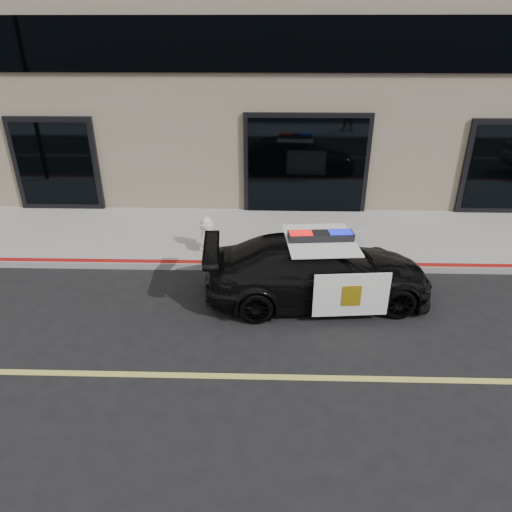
{
  "coord_description": "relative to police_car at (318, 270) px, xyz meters",
  "views": [
    {
      "loc": [
        -2.04,
        -5.48,
        4.81
      ],
      "look_at": [
        -2.25,
        2.2,
        1.0
      ],
      "focal_mm": 32.0,
      "sensor_mm": 36.0,
      "label": 1
    }
  ],
  "objects": [
    {
      "name": "fire_hydrant",
      "position": [
        -2.41,
        1.87,
        -0.1
      ],
      "size": [
        0.38,
        0.53,
        0.84
      ],
      "color": "silver",
      "rests_on": "sidewalk_n"
    },
    {
      "name": "sidewalk_n",
      "position": [
        1.05,
        2.91,
        -0.57
      ],
      "size": [
        60.0,
        3.5,
        0.15
      ],
      "primitive_type": "cube",
      "color": "gray",
      "rests_on": "ground"
    },
    {
      "name": "ground",
      "position": [
        1.05,
        -2.34,
        -0.64
      ],
      "size": [
        120.0,
        120.0,
        0.0
      ],
      "primitive_type": "plane",
      "color": "black",
      "rests_on": "ground"
    },
    {
      "name": "police_car",
      "position": [
        0.0,
        0.0,
        0.0
      ],
      "size": [
        2.55,
        4.7,
        1.44
      ],
      "color": "black",
      "rests_on": "ground"
    }
  ]
}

